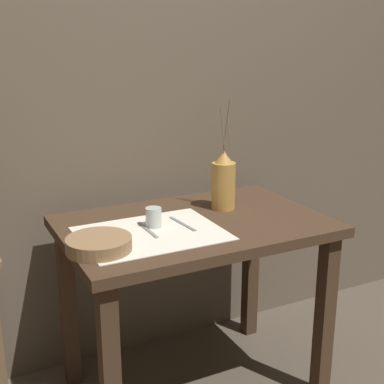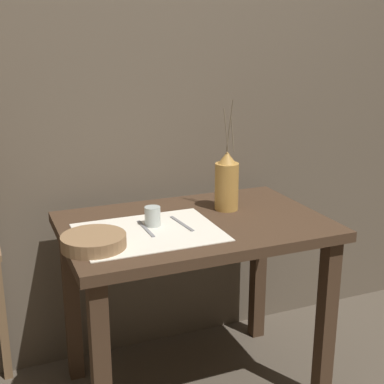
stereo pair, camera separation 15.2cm
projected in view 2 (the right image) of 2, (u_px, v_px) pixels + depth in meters
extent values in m
cube|color=brown|center=(156.00, 93.00, 2.33)|extent=(7.00, 0.06, 2.40)
cube|color=#422D1E|center=(194.00, 226.00, 2.07)|extent=(1.02, 0.67, 0.04)
cube|color=#422D1E|center=(101.00, 376.00, 1.77)|extent=(0.06, 0.06, 0.71)
cube|color=#422D1E|center=(326.00, 323.00, 2.10)|extent=(0.06, 0.06, 0.71)
cube|color=#422D1E|center=(72.00, 303.00, 2.26)|extent=(0.06, 0.06, 0.71)
cube|color=#422D1E|center=(258.00, 269.00, 2.58)|extent=(0.06, 0.06, 0.71)
cube|color=silver|center=(149.00, 232.00, 1.95)|extent=(0.51, 0.39, 0.00)
cylinder|color=#B7843D|center=(227.00, 187.00, 2.19)|extent=(0.10, 0.10, 0.20)
cone|color=#B7843D|center=(227.00, 157.00, 2.15)|extent=(0.07, 0.07, 0.05)
cylinder|color=brown|center=(230.00, 126.00, 2.10)|extent=(0.02, 0.03, 0.21)
cylinder|color=brown|center=(226.00, 130.00, 2.12)|extent=(0.02, 0.02, 0.17)
cylinder|color=brown|center=(233.00, 134.00, 2.12)|extent=(0.01, 0.03, 0.14)
cylinder|color=#8E6B47|center=(94.00, 242.00, 1.80)|extent=(0.22, 0.22, 0.05)
cylinder|color=#B7C1BC|center=(153.00, 216.00, 2.00)|extent=(0.06, 0.06, 0.07)
cube|color=gray|center=(110.00, 235.00, 1.92)|extent=(0.03, 0.18, 0.00)
cube|color=gray|center=(146.00, 229.00, 1.98)|extent=(0.01, 0.18, 0.00)
cube|color=gray|center=(182.00, 224.00, 2.03)|extent=(0.03, 0.18, 0.00)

